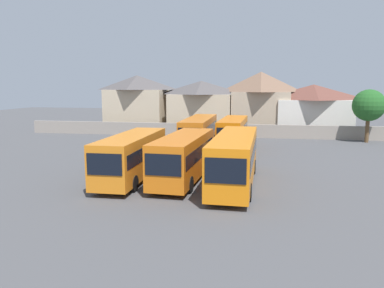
{
  "coord_description": "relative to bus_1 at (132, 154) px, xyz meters",
  "views": [
    {
      "loc": [
        5.22,
        -26.07,
        6.87
      ],
      "look_at": [
        0.0,
        3.0,
        2.32
      ],
      "focal_mm": 35.0,
      "sensor_mm": 36.0,
      "label": 1
    }
  ],
  "objects": [
    {
      "name": "house_terrace_left",
      "position": [
        -9.88,
        31.16,
        2.49
      ],
      "size": [
        9.45,
        7.28,
        8.62
      ],
      "color": "#C6B293",
      "rests_on": "ground"
    },
    {
      "name": "bus_5",
      "position": [
        6.4,
        15.18,
        0.02
      ],
      "size": [
        2.82,
        10.23,
        3.38
      ],
      "rotation": [
        0.0,
        0.0,
        -1.61
      ],
      "color": "orange",
      "rests_on": "ground"
    },
    {
      "name": "tree_left_of_lot",
      "position": [
        22.41,
        23.03,
        2.66
      ],
      "size": [
        3.9,
        3.9,
        6.55
      ],
      "color": "brown",
      "rests_on": "ground"
    },
    {
      "name": "bus_1",
      "position": [
        0.0,
        0.0,
        0.0
      ],
      "size": [
        2.7,
        10.32,
        3.33
      ],
      "rotation": [
        0.0,
        0.0,
        -1.56
      ],
      "color": "orange",
      "rests_on": "ground"
    },
    {
      "name": "ground",
      "position": [
        3.97,
        18.05,
        -1.91
      ],
      "size": [
        140.0,
        140.0,
        0.0
      ],
      "primitive_type": "plane",
      "color": "#4C4C4F"
    },
    {
      "name": "depot_boundary_wall",
      "position": [
        3.97,
        25.03,
        -1.01
      ],
      "size": [
        56.0,
        0.5,
        1.8
      ],
      "primitive_type": "cube",
      "color": "gray",
      "rests_on": "ground"
    },
    {
      "name": "house_terrace_right",
      "position": [
        9.34,
        31.38,
        2.72
      ],
      "size": [
        8.71,
        7.85,
        9.06
      ],
      "color": "tan",
      "rests_on": "ground"
    },
    {
      "name": "bus_2",
      "position": [
        3.83,
        0.41,
        -0.0
      ],
      "size": [
        3.09,
        10.28,
        3.33
      ],
      "rotation": [
        0.0,
        0.0,
        -1.62
      ],
      "color": "orange",
      "rests_on": "ground"
    },
    {
      "name": "bus_3",
      "position": [
        7.6,
        -0.17,
        0.11
      ],
      "size": [
        2.87,
        12.01,
        3.53
      ],
      "rotation": [
        0.0,
        0.0,
        -1.59
      ],
      "color": "orange",
      "rests_on": "ground"
    },
    {
      "name": "bus_4",
      "position": [
        2.69,
        14.7,
        0.06
      ],
      "size": [
        2.71,
        11.69,
        3.45
      ],
      "rotation": [
        0.0,
        0.0,
        -1.57
      ],
      "color": "orange",
      "rests_on": "ground"
    },
    {
      "name": "house_terrace_far_right",
      "position": [
        16.91,
        31.12,
        1.75
      ],
      "size": [
        10.8,
        8.19,
        7.17
      ],
      "color": "silver",
      "rests_on": "ground"
    },
    {
      "name": "house_terrace_centre",
      "position": [
        0.42,
        30.9,
        2.03
      ],
      "size": [
        9.75,
        7.45,
        7.73
      ],
      "color": "#C6B293",
      "rests_on": "ground"
    }
  ]
}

